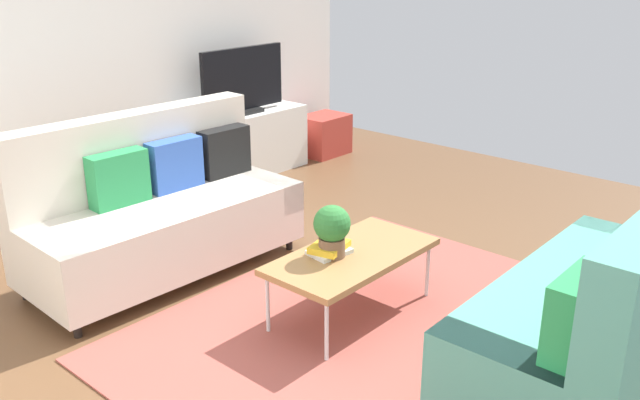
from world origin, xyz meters
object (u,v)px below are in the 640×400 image
at_px(tv_console, 244,144).
at_px(storage_trunk, 324,135).
at_px(couch_beige, 159,209).
at_px(vase_0, 192,112).
at_px(coffee_table, 352,257).
at_px(bottle_0, 214,111).
at_px(tv, 243,82).
at_px(potted_plant, 332,229).
at_px(table_book_0, 329,252).
at_px(bottle_2, 230,109).
at_px(couch_green, 606,309).
at_px(bottle_1, 222,109).

height_order(tv_console, storage_trunk, tv_console).
bearing_deg(couch_beige, vase_0, -134.66).
bearing_deg(coffee_table, bottle_0, 66.98).
relative_size(tv, potted_plant, 3.11).
relative_size(coffee_table, table_book_0, 4.58).
relative_size(tv, table_book_0, 4.17).
bearing_deg(bottle_0, bottle_2, 0.00).
bearing_deg(tv_console, vase_0, 175.07).
height_order(couch_green, table_book_0, couch_green).
bearing_deg(bottle_2, potted_plant, -119.29).
bearing_deg(vase_0, coffee_table, -108.88).
distance_m(table_book_0, bottle_2, 2.83).
xyz_separation_m(tv_console, table_book_0, (-1.59, -2.50, 0.11)).
bearing_deg(potted_plant, tv_console, 57.69).
bearing_deg(tv, vase_0, 173.12).
height_order(storage_trunk, table_book_0, table_book_0).
height_order(potted_plant, bottle_2, bottle_2).
relative_size(coffee_table, tv_console, 0.79).
distance_m(coffee_table, bottle_1, 2.83).
height_order(potted_plant, table_book_0, potted_plant).
height_order(couch_green, coffee_table, couch_green).
bearing_deg(bottle_1, coffee_table, -114.82).
height_order(tv_console, vase_0, vase_0).
distance_m(potted_plant, vase_0, 2.78).
bearing_deg(bottle_1, couch_beige, -144.16).
xyz_separation_m(tv_console, storage_trunk, (1.10, -0.10, -0.10)).
distance_m(couch_beige, bottle_0, 1.88).
bearing_deg(vase_0, couch_green, -98.62).
relative_size(couch_green, tv, 1.91).
relative_size(couch_green, bottle_0, 10.04).
xyz_separation_m(couch_beige, potted_plant, (0.27, -1.36, 0.15)).
distance_m(couch_beige, potted_plant, 1.39).
height_order(bottle_0, bottle_2, bottle_0).
xyz_separation_m(tv, storage_trunk, (1.10, -0.08, -0.73)).
relative_size(table_book_0, bottle_1, 1.29).
distance_m(couch_green, tv_console, 4.19).
relative_size(tv, storage_trunk, 1.92).
relative_size(coffee_table, bottle_1, 5.90).
xyz_separation_m(storage_trunk, bottle_0, (-1.50, 0.06, 0.52)).
bearing_deg(couch_beige, couch_green, 105.20).
bearing_deg(vase_0, tv, -6.88).
height_order(coffee_table, potted_plant, potted_plant).
height_order(coffee_table, bottle_1, bottle_1).
xyz_separation_m(tv_console, tv, (0.00, -0.02, 0.63)).
bearing_deg(storage_trunk, vase_0, 174.90).
bearing_deg(bottle_0, table_book_0, -115.77).
bearing_deg(storage_trunk, bottle_2, 177.36).
bearing_deg(bottle_0, storage_trunk, -2.29).
relative_size(couch_beige, coffee_table, 1.75).
bearing_deg(couch_beige, coffee_table, 107.03).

